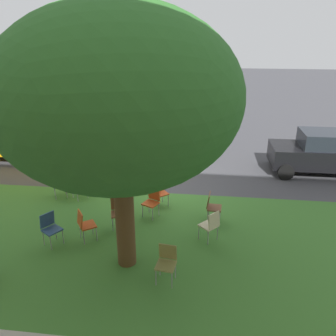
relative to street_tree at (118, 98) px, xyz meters
name	(u,v)px	position (x,y,z in m)	size (l,w,h in m)	color
ground	(165,191)	(-0.40, -3.97, -3.97)	(80.00, 80.00, 0.00)	#424247
grass_verge	(149,244)	(-0.40, -0.77, -3.96)	(48.00, 6.00, 0.01)	#3D752D
street_tree	(118,98)	(0.00, 0.00, 0.00)	(4.96, 4.96, 5.81)	brown
chair_1	(152,200)	(-0.25, -2.25, -3.45)	(0.55, 0.56, 0.88)	#C64C1E
chair_2	(167,261)	(-1.02, 0.50, -3.45)	(0.47, 0.47, 0.88)	olive
chair_3	(118,210)	(0.59, -1.55, -3.45)	(0.52, 0.52, 0.88)	brown
chair_4	(50,226)	(2.13, -0.52, -3.45)	(0.58, 0.58, 0.88)	#335184
chair_5	(159,190)	(-0.37, -2.93, -3.45)	(0.58, 0.59, 0.88)	#C64C1E
chair_6	(211,224)	(-1.98, -1.12, -3.45)	(0.59, 0.59, 0.88)	beige
chair_7	(212,205)	(-2.02, -2.15, -3.45)	(0.45, 0.45, 0.88)	brown
chair_8	(85,223)	(1.30, -0.77, -3.45)	(0.58, 0.58, 0.88)	#C64C1E
chair_9	(60,184)	(2.96, -3.04, -3.45)	(0.56, 0.57, 0.88)	#335184
chair_10	(78,183)	(2.37, -3.14, -3.45)	(0.59, 0.59, 0.88)	olive
parked_car	(321,152)	(-6.20, -6.29, -3.13)	(3.70, 1.92, 1.65)	black
school_bus	(15,117)	(6.34, -6.71, -2.21)	(10.40, 2.80, 2.88)	yellow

